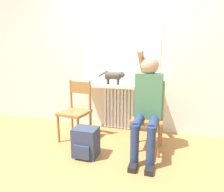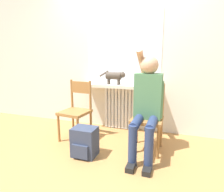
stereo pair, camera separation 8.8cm
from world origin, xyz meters
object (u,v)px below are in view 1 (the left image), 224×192
Objects in this scene: chair_right at (148,116)px; cat at (114,76)px; chair_left at (76,110)px; backpack at (86,142)px; person at (148,101)px.

cat is (-0.61, 0.46, 0.48)m from chair_right.
chair_left is 2.01× the size of cat.
person is at bearing 24.39° from backpack.
chair_left is 1.07m from chair_right.
cat is at bearing 51.53° from chair_left.
person reaches higher than cat.
person is at bearing 0.29° from chair_left.
chair_right reaches higher than backpack.
chair_right is 0.88m from backpack.
person is at bearing -88.75° from chair_right.
person reaches higher than chair_right.
backpack is at bearing -146.66° from chair_right.
chair_left is 2.41× the size of backpack.
cat is 1.20× the size of backpack.
chair_left is 0.66× the size of person.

